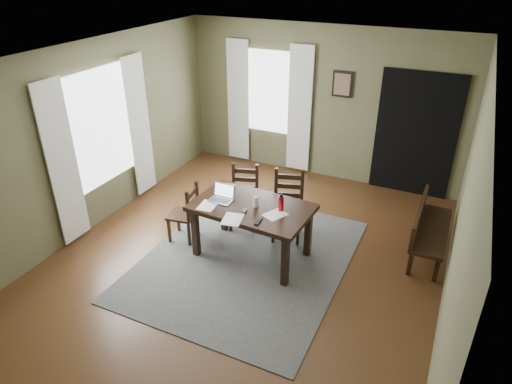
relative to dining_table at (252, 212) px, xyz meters
The scene contains 24 objects.
ground 0.71m from the dining_table, 100.35° to the right, with size 5.00×6.00×0.01m.
room_shell 1.12m from the dining_table, 100.35° to the right, with size 5.02×6.02×2.71m.
rug 0.70m from the dining_table, 100.35° to the right, with size 2.60×3.20×0.01m.
dining_table is the anchor object (origin of this frame).
chair_end 1.06m from the dining_table, behind, with size 0.44×0.44×0.87m.
chair_back_left 0.84m from the dining_table, 124.04° to the left, with size 0.52×0.52×0.95m.
chair_back_right 0.74m from the dining_table, 69.52° to the left, with size 0.55×0.55×1.00m.
bench 2.39m from the dining_table, 26.33° to the left, with size 0.42×1.32×0.75m.
laptop 0.46m from the dining_table, behind, with size 0.31×0.25×0.21m.
computer_mouse 0.22m from the dining_table, 93.81° to the right, with size 0.05×0.09×0.03m, color #3F3F42.
tv_remote 0.42m from the dining_table, 52.69° to the right, with size 0.05×0.18×0.02m, color black.
drinking_glass 0.18m from the dining_table, ahead, with size 0.07×0.07×0.15m, color silver.
water_bottle 0.45m from the dining_table, ahead, with size 0.09×0.09×0.24m.
paper_a 0.59m from the dining_table, 154.47° to the right, with size 0.22×0.28×0.00m, color white.
paper_d 0.39m from the dining_table, 12.28° to the right, with size 0.22×0.28×0.00m, color white.
paper_e 0.43m from the dining_table, 99.72° to the right, with size 0.24×0.31×0.00m, color white.
window_left 2.61m from the dining_table, behind, with size 0.01×1.30×1.70m.
window_back 3.12m from the dining_table, 109.74° to the left, with size 1.00×0.01×1.50m.
curtain_left_near 2.62m from the dining_table, 163.24° to the right, with size 0.03×0.48×2.30m.
curtain_left_far 2.67m from the dining_table, 159.95° to the left, with size 0.03×0.48×2.30m.
curtain_back_left 3.30m from the dining_table, 120.23° to the left, with size 0.44×0.03×2.30m.
curtain_back_right 2.89m from the dining_table, 98.12° to the left, with size 0.44×0.03×2.30m.
framed_picture 3.05m from the dining_table, 83.43° to the left, with size 0.34×0.03×0.44m.
doorway_back 3.30m from the dining_table, 60.25° to the left, with size 1.30×0.03×2.10m.
Camera 1 is at (2.29, -4.55, 3.77)m, focal length 32.00 mm.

